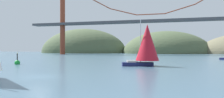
% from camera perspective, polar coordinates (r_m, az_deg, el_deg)
% --- Properties ---
extents(ground_plane, '(360.00, 360.00, 0.00)m').
position_cam_1_polar(ground_plane, '(27.81, -17.43, -6.51)').
color(ground_plane, '#426075').
extents(headland_center, '(58.15, 44.00, 29.57)m').
position_cam_1_polar(headland_center, '(158.18, 13.13, -1.04)').
color(headland_center, '#4C5B3D').
rests_on(headland_center, ground_plane).
extents(headland_left, '(65.14, 44.00, 35.50)m').
position_cam_1_polar(headland_left, '(172.90, -7.13, -0.94)').
color(headland_left, '#4C5B3D').
rests_on(headland_left, ground_plane).
extents(suspension_bridge, '(135.57, 6.00, 44.13)m').
position_cam_1_polar(suspension_bridge, '(119.90, 9.43, 7.81)').
color(suspension_bridge, brown).
rests_on(suspension_bridge, ground_plane).
extents(sailboat_crimson_sail, '(7.36, 5.46, 8.53)m').
position_cam_1_polar(sailboat_crimson_sail, '(42.93, 8.52, 1.33)').
color(sailboat_crimson_sail, '#191E4C').
rests_on(sailboat_crimson_sail, ground_plane).
extents(channel_buoy, '(1.10, 1.10, 2.64)m').
position_cam_1_polar(channel_buoy, '(50.80, -22.27, -3.09)').
color(channel_buoy, green).
rests_on(channel_buoy, ground_plane).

